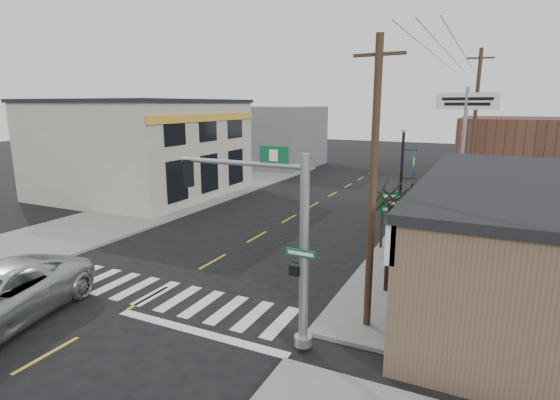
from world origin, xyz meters
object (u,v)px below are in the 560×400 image
at_px(fire_hydrant, 424,267).
at_px(lamp_post, 403,173).
at_px(dance_center_sign, 465,121).
at_px(utility_pole_far, 475,122).
at_px(utility_pole_near, 373,185).
at_px(guide_sign, 398,210).
at_px(traffic_signal_pole, 282,229).
at_px(bare_tree, 392,189).

distance_m(fire_hydrant, lamp_post, 6.18).
relative_size(dance_center_sign, utility_pole_far, 0.73).
height_order(utility_pole_near, utility_pole_far, utility_pole_far).
height_order(dance_center_sign, utility_pole_far, utility_pole_far).
distance_m(guide_sign, lamp_post, 2.87).
height_order(fire_hydrant, utility_pole_near, utility_pole_near).
height_order(fire_hydrant, utility_pole_far, utility_pole_far).
relative_size(traffic_signal_pole, utility_pole_near, 0.65).
relative_size(traffic_signal_pole, lamp_post, 1.01).
xyz_separation_m(lamp_post, utility_pole_near, (0.91, -10.00, 1.15)).
bearing_deg(lamp_post, utility_pole_far, 73.73).
height_order(fire_hydrant, bare_tree, bare_tree).
distance_m(lamp_post, dance_center_sign, 6.32).
bearing_deg(fire_hydrant, utility_pole_near, -101.64).
relative_size(guide_sign, bare_tree, 0.62).
distance_m(traffic_signal_pole, dance_center_sign, 17.76).
distance_m(traffic_signal_pole, lamp_post, 11.99).
distance_m(lamp_post, utility_pole_near, 10.10).
height_order(lamp_post, bare_tree, lamp_post).
height_order(lamp_post, dance_center_sign, dance_center_sign).
bearing_deg(utility_pole_far, bare_tree, -101.89).
bearing_deg(utility_pole_far, traffic_signal_pole, -105.45).
relative_size(bare_tree, utility_pole_far, 0.46).
bearing_deg(utility_pole_far, fire_hydrant, -99.23).
xyz_separation_m(traffic_signal_pole, utility_pole_near, (1.95, 1.95, 1.03)).
xyz_separation_m(traffic_signal_pole, fire_hydrant, (2.95, 6.80, -2.95)).
relative_size(guide_sign, utility_pole_near, 0.35).
bearing_deg(guide_sign, fire_hydrant, -69.21).
xyz_separation_m(fire_hydrant, utility_pole_near, (-1.00, -4.85, 3.99)).
relative_size(fire_hydrant, lamp_post, 0.11).
bearing_deg(dance_center_sign, utility_pole_far, 103.71).
height_order(traffic_signal_pole, dance_center_sign, dance_center_sign).
xyz_separation_m(guide_sign, fire_hydrant, (1.60, -2.59, -1.57)).
bearing_deg(fire_hydrant, bare_tree, -115.39).
bearing_deg(lamp_post, utility_pole_near, -88.62).
xyz_separation_m(guide_sign, bare_tree, (0.60, -4.70, 1.82)).
distance_m(guide_sign, dance_center_sign, 8.94).
relative_size(traffic_signal_pole, utility_pole_far, 0.53).
relative_size(fire_hydrant, utility_pole_near, 0.07).
xyz_separation_m(fire_hydrant, dance_center_sign, (0.50, 10.46, 5.26)).
height_order(traffic_signal_pole, utility_pole_far, utility_pole_far).
bearing_deg(bare_tree, fire_hydrant, 64.61).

